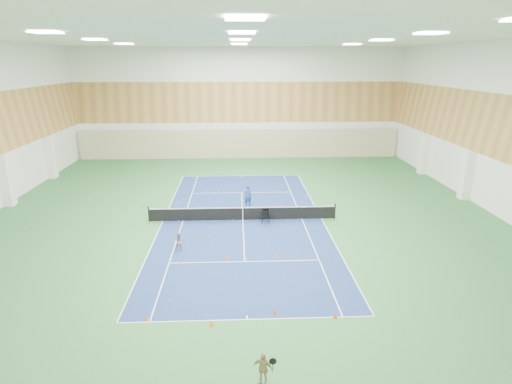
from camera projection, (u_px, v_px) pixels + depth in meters
ground at (243, 220)px, 29.53m from camera, size 40.00×40.00×0.00m
room_shell at (242, 134)px, 27.76m from camera, size 36.00×40.00×12.00m
wood_cladding at (242, 103)px, 27.17m from camera, size 36.00×40.00×8.00m
ceiling_light_grid at (241, 37)px, 26.02m from camera, size 21.40×25.40×0.06m
court_surface at (243, 220)px, 29.53m from camera, size 10.97×23.77×0.01m
tennis_balls_scatter at (243, 220)px, 29.51m from camera, size 10.57×22.77×0.07m
tennis_net at (243, 213)px, 29.37m from camera, size 12.80×0.10×1.10m
back_curtain at (240, 144)px, 47.91m from camera, size 35.40×0.16×3.20m
coach at (248, 196)px, 32.14m from camera, size 0.71×0.59×1.67m
child_court at (180, 242)px, 24.63m from camera, size 0.63×0.55×1.10m
child_apron at (263, 368)px, 14.43m from camera, size 0.77×0.53×1.21m
ball_cart at (266, 216)px, 28.88m from camera, size 0.62×0.62×0.95m
cone_svc_a at (181, 264)px, 22.96m from camera, size 0.18×0.18×0.20m
cone_svc_b at (225, 258)px, 23.59m from camera, size 0.19×0.19×0.21m
cone_svc_c at (276, 256)px, 23.85m from camera, size 0.23×0.23×0.25m
cone_svc_d at (310, 258)px, 23.63m from camera, size 0.17×0.17×0.19m
cone_base_a at (146, 318)px, 18.13m from camera, size 0.19×0.19×0.21m
cone_base_b at (212, 324)px, 17.71m from camera, size 0.22×0.22×0.25m
cone_base_c at (274, 312)px, 18.57m from camera, size 0.19×0.19×0.21m
cone_base_d at (335, 316)px, 18.28m from camera, size 0.20×0.20×0.22m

